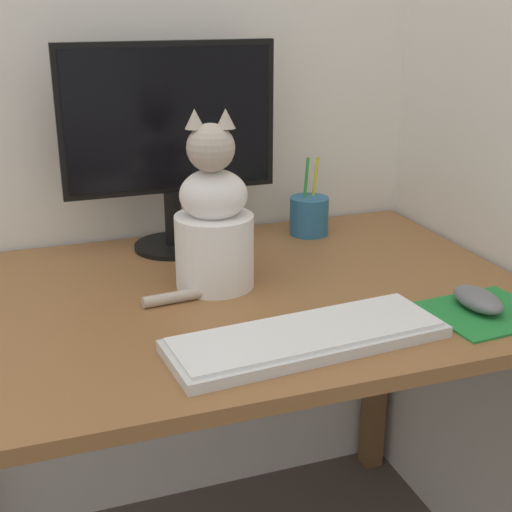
# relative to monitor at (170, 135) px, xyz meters

# --- Properties ---
(desk) EXTENTS (1.12, 0.74, 0.72)m
(desk) POSITION_rel_monitor_xyz_m (0.02, -0.27, -0.35)
(desk) COLOR brown
(desk) RESTS_ON ground_plane
(monitor) EXTENTS (0.44, 0.17, 0.43)m
(monitor) POSITION_rel_monitor_xyz_m (0.00, 0.00, 0.00)
(monitor) COLOR black
(monitor) RESTS_ON desk
(keyboard) EXTENTS (0.45, 0.18, 0.02)m
(keyboard) POSITION_rel_monitor_xyz_m (0.09, -0.51, -0.23)
(keyboard) COLOR silver
(keyboard) RESTS_ON desk
(mousepad_right) EXTENTS (0.20, 0.18, 0.00)m
(mousepad_right) POSITION_rel_monitor_xyz_m (0.42, -0.51, -0.24)
(mousepad_right) COLOR #238438
(mousepad_right) RESTS_ON desk
(computer_mouse_right) EXTENTS (0.06, 0.11, 0.03)m
(computer_mouse_right) POSITION_rel_monitor_xyz_m (0.42, -0.49, -0.22)
(computer_mouse_right) COLOR slate
(computer_mouse_right) RESTS_ON mousepad_right
(cat) EXTENTS (0.23, 0.18, 0.33)m
(cat) POSITION_rel_monitor_xyz_m (0.02, -0.23, -0.12)
(cat) COLOR white
(cat) RESTS_ON desk
(pen_cup) EXTENTS (0.09, 0.09, 0.17)m
(pen_cup) POSITION_rel_monitor_xyz_m (0.31, -0.01, -0.20)
(pen_cup) COLOR #286089
(pen_cup) RESTS_ON desk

